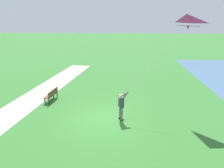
% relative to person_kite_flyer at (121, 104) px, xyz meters
% --- Properties ---
extents(ground_plane, '(120.00, 120.00, 0.00)m').
position_rel_person_kite_flyer_xyz_m(ground_plane, '(1.06, -0.10, -1.05)').
color(ground_plane, '#33702D').
extents(person_kite_flyer, '(0.63, 0.50, 1.83)m').
position_rel_person_kite_flyer_xyz_m(person_kite_flyer, '(0.00, 0.00, 0.00)').
color(person_kite_flyer, '#232328').
rests_on(person_kite_flyer, ground).
extents(flying_kite, '(4.35, 2.21, 4.45)m').
position_rel_person_kite_flyer_xyz_m(flying_kite, '(-3.84, -1.55, 4.78)').
color(flying_kite, '#E02D9E').
extents(park_bench_near_walkway, '(0.68, 1.55, 0.88)m').
position_rel_person_kite_flyer_xyz_m(park_bench_near_walkway, '(5.32, -2.76, -0.54)').
color(park_bench_near_walkway, brown).
rests_on(park_bench_near_walkway, ground).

